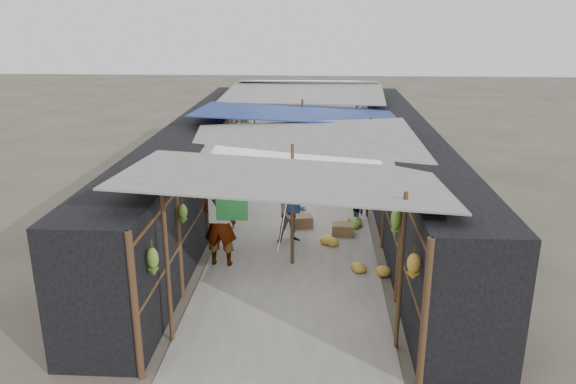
% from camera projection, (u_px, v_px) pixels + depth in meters
% --- Properties ---
extents(ground, '(80.00, 80.00, 0.00)m').
position_uv_depth(ground, '(283.00, 344.00, 9.02)').
color(ground, '#6B6356').
rests_on(ground, ground).
extents(aisle_slab, '(3.60, 16.00, 0.02)m').
position_uv_depth(aisle_slab, '(299.00, 209.00, 15.20)').
color(aisle_slab, '#9E998E').
rests_on(aisle_slab, ground).
extents(stall_left, '(1.40, 15.00, 2.30)m').
position_uv_depth(stall_left, '(198.00, 166.00, 14.99)').
color(stall_left, black).
rests_on(stall_left, ground).
extents(stall_right, '(1.40, 15.00, 2.30)m').
position_uv_depth(stall_right, '(402.00, 170.00, 14.70)').
color(stall_right, black).
rests_on(stall_right, ground).
extents(crate_near, '(0.59, 0.51, 0.31)m').
position_uv_depth(crate_near, '(302.00, 222.00, 13.84)').
color(crate_near, '#846043').
rests_on(crate_near, ground).
extents(crate_mid, '(0.51, 0.42, 0.29)m').
position_uv_depth(crate_mid, '(343.00, 230.00, 13.35)').
color(crate_mid, '#846043').
rests_on(crate_mid, ground).
extents(crate_back, '(0.52, 0.45, 0.30)m').
position_uv_depth(crate_back, '(263.00, 176.00, 17.73)').
color(crate_back, '#846043').
rests_on(crate_back, ground).
extents(black_basin, '(0.55, 0.55, 0.16)m').
position_uv_depth(black_basin, '(357.00, 187.00, 16.86)').
color(black_basin, black).
rests_on(black_basin, ground).
extents(vendor_elderly, '(0.71, 0.49, 1.89)m').
position_uv_depth(vendor_elderly, '(220.00, 223.00, 11.56)').
color(vendor_elderly, white).
rests_on(vendor_elderly, ground).
extents(shopper_blue, '(0.83, 0.73, 1.42)m').
position_uv_depth(shopper_blue, '(292.00, 213.00, 12.82)').
color(shopper_blue, navy).
rests_on(shopper_blue, ground).
extents(vendor_seated, '(0.63, 0.70, 0.94)m').
position_uv_depth(vendor_seated, '(355.00, 206.00, 14.03)').
color(vendor_seated, '#46413C').
rests_on(vendor_seated, ground).
extents(market_canopy, '(5.62, 15.20, 2.77)m').
position_uv_depth(market_canopy, '(301.00, 119.00, 14.76)').
color(market_canopy, brown).
rests_on(market_canopy, ground).
extents(hanging_bananas, '(3.96, 14.00, 0.77)m').
position_uv_depth(hanging_bananas, '(296.00, 149.00, 14.56)').
color(hanging_bananas, olive).
rests_on(hanging_bananas, ground).
extents(floor_bananas, '(3.83, 9.08, 0.35)m').
position_uv_depth(floor_bananas, '(321.00, 200.00, 15.48)').
color(floor_bananas, olive).
rests_on(floor_bananas, ground).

